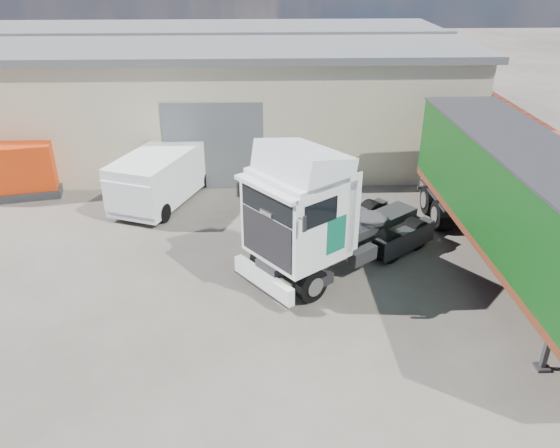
{
  "coord_description": "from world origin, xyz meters",
  "views": [
    {
      "loc": [
        -0.09,
        -11.08,
        8.95
      ],
      "look_at": [
        0.41,
        3.0,
        1.81
      ],
      "focal_mm": 35.0,
      "sensor_mm": 36.0,
      "label": 1
    }
  ],
  "objects_px": {
    "box_trailer": "(524,204)",
    "panel_van": "(161,177)",
    "orange_skip": "(14,171)",
    "tractor_unit": "(318,219)"
  },
  "relations": [
    {
      "from": "box_trailer",
      "to": "panel_van",
      "type": "xyz_separation_m",
      "value": [
        -11.34,
        5.97,
        -1.42
      ]
    },
    {
      "from": "box_trailer",
      "to": "panel_van",
      "type": "height_order",
      "value": "box_trailer"
    },
    {
      "from": "tractor_unit",
      "to": "box_trailer",
      "type": "height_order",
      "value": "tractor_unit"
    },
    {
      "from": "box_trailer",
      "to": "orange_skip",
      "type": "xyz_separation_m",
      "value": [
        -17.38,
        7.1,
        -1.53
      ]
    },
    {
      "from": "panel_van",
      "to": "orange_skip",
      "type": "height_order",
      "value": "orange_skip"
    },
    {
      "from": "panel_van",
      "to": "orange_skip",
      "type": "distance_m",
      "value": 6.15
    },
    {
      "from": "tractor_unit",
      "to": "orange_skip",
      "type": "bearing_deg",
      "value": -157.05
    },
    {
      "from": "panel_van",
      "to": "box_trailer",
      "type": "bearing_deg",
      "value": -6.55
    },
    {
      "from": "orange_skip",
      "to": "tractor_unit",
      "type": "bearing_deg",
      "value": -41.27
    },
    {
      "from": "box_trailer",
      "to": "panel_van",
      "type": "bearing_deg",
      "value": 151.32
    }
  ]
}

